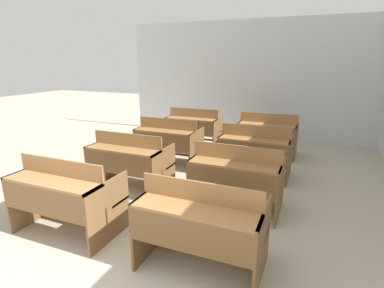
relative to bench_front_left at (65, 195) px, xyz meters
The scene contains 10 objects.
wall_back 5.80m from the bench_front_left, 81.46° to the left, with size 6.66×0.06×3.06m.
bench_front_left is the anchor object (origin of this frame).
bench_front_right 1.74m from the bench_front_left, ahead, with size 1.22×0.75×0.95m.
bench_second_left 1.36m from the bench_front_left, 90.29° to the left, with size 1.22×0.75×0.95m.
bench_second_right 2.21m from the bench_front_left, 37.73° to the left, with size 1.22×0.75×0.95m.
bench_third_left 2.71m from the bench_front_left, 89.85° to the left, with size 1.22×0.75×0.95m.
bench_third_right 3.23m from the bench_front_left, 57.42° to the left, with size 1.22×0.75×0.95m.
bench_back_left 4.06m from the bench_front_left, 89.84° to the left, with size 1.22×0.75×0.95m.
bench_back_right 4.43m from the bench_front_left, 66.72° to the left, with size 1.22×0.75×0.95m.
schoolbag 1.02m from the bench_front_left, 168.16° to the left, with size 0.33×0.27×0.39m.
Camera 1 is at (1.82, -1.27, 2.04)m, focal length 28.00 mm.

